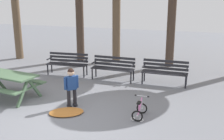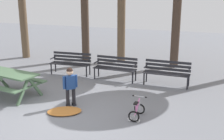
{
  "view_description": "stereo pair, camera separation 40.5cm",
  "coord_description": "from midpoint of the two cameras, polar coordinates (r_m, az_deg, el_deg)",
  "views": [
    {
      "loc": [
        3.33,
        -5.95,
        3.21
      ],
      "look_at": [
        0.71,
        2.07,
        0.85
      ],
      "focal_mm": 45.51,
      "sensor_mm": 36.0,
      "label": 1
    },
    {
      "loc": [
        3.71,
        -5.81,
        3.21
      ],
      "look_at": [
        0.71,
        2.07,
        0.85
      ],
      "focal_mm": 45.51,
      "sensor_mm": 36.0,
      "label": 2
    }
  ],
  "objects": [
    {
      "name": "park_bench_left",
      "position": [
        10.53,
        1.83,
        0.76
      ],
      "size": [
        1.61,
        0.49,
        0.85
      ],
      "color": "#232328",
      "rests_on": "ground"
    },
    {
      "name": "kids_bicycle",
      "position": [
        7.49,
        6.56,
        -8.17
      ],
      "size": [
        0.39,
        0.56,
        0.54
      ],
      "color": "black",
      "rests_on": "ground"
    },
    {
      "name": "park_bench_right",
      "position": [
        10.13,
        12.11,
        -0.19
      ],
      "size": [
        1.6,
        0.46,
        0.85
      ],
      "color": "#232328",
      "rests_on": "ground"
    },
    {
      "name": "leaf_pile",
      "position": [
        7.91,
        -8.08,
        -8.2
      ],
      "size": [
        1.13,
        1.02,
        0.07
      ],
      "primitive_type": "ellipsoid",
      "rotation": [
        0.0,
        0.0,
        0.49
      ],
      "color": "#B26B2D",
      "rests_on": "ground"
    },
    {
      "name": "child_standing",
      "position": [
        8.09,
        -6.99,
        -2.73
      ],
      "size": [
        0.31,
        0.34,
        1.14
      ],
      "color": "black",
      "rests_on": "ground"
    },
    {
      "name": "ground",
      "position": [
        7.57,
        -9.25,
        -9.68
      ],
      "size": [
        36.0,
        36.0,
        0.0
      ],
      "primitive_type": "plane",
      "color": "slate"
    },
    {
      "name": "park_bench_far_left",
      "position": [
        11.32,
        -7.24,
        1.71
      ],
      "size": [
        1.63,
        0.57,
        0.85
      ],
      "color": "#232328",
      "rests_on": "ground"
    },
    {
      "name": "picnic_table",
      "position": [
        9.31,
        -18.56,
        -1.53
      ],
      "size": [
        1.99,
        1.61,
        0.79
      ],
      "color": "#4C6B4C",
      "rests_on": "ground"
    }
  ]
}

